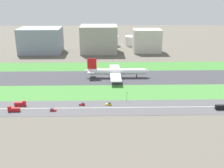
% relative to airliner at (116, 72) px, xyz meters
% --- Properties ---
extents(ground_plane, '(800.00, 800.00, 0.00)m').
position_rel_airliner_xyz_m(ground_plane, '(-8.39, -0.00, -6.23)').
color(ground_plane, '#5B564C').
extents(runway, '(280.00, 46.00, 0.10)m').
position_rel_airliner_xyz_m(runway, '(-8.39, -0.00, -6.18)').
color(runway, '#38383D').
rests_on(runway, ground_plane).
extents(grass_median_north, '(280.00, 36.00, 0.10)m').
position_rel_airliner_xyz_m(grass_median_north, '(-8.39, 41.00, -6.18)').
color(grass_median_north, '#3D7A33').
rests_on(grass_median_north, ground_plane).
extents(grass_median_south, '(280.00, 36.00, 0.10)m').
position_rel_airliner_xyz_m(grass_median_south, '(-8.39, -41.00, -6.18)').
color(grass_median_south, '#427F38').
rests_on(grass_median_south, ground_plane).
extents(highway, '(280.00, 28.00, 0.10)m').
position_rel_airliner_xyz_m(highway, '(-8.39, -73.00, -6.18)').
color(highway, '#4C4C4F').
rests_on(highway, ground_plane).
extents(highway_centerline, '(266.00, 0.50, 0.01)m').
position_rel_airliner_xyz_m(highway_centerline, '(-8.39, -73.00, -6.13)').
color(highway_centerline, silver).
rests_on(highway_centerline, highway).
extents(airliner, '(65.00, 56.00, 19.70)m').
position_rel_airliner_xyz_m(airliner, '(0.00, 0.00, 0.00)').
color(airliner, white).
rests_on(airliner, runway).
extents(bus_0, '(11.60, 2.50, 3.50)m').
position_rel_airliner_xyz_m(bus_0, '(76.80, -78.00, -4.41)').
color(bus_0, black).
rests_on(bus_0, highway).
extents(truck_0, '(8.40, 2.50, 4.00)m').
position_rel_airliner_xyz_m(truck_0, '(-74.81, -68.00, -4.56)').
color(truck_0, '#B2191E').
rests_on(truck_0, highway).
extents(truck_1, '(8.40, 2.50, 4.00)m').
position_rel_airliner_xyz_m(truck_1, '(-76.93, -78.00, -4.56)').
color(truck_1, '#B2191E').
rests_on(truck_1, highway).
extents(car_1, '(4.40, 1.80, 2.00)m').
position_rel_airliner_xyz_m(car_1, '(-48.52, -78.00, -5.31)').
color(car_1, '#B2191E').
rests_on(car_1, highway).
extents(car_2, '(4.40, 1.80, 2.00)m').
position_rel_airliner_xyz_m(car_2, '(-7.57, -68.00, -5.31)').
color(car_2, yellow).
rests_on(car_2, highway).
extents(car_0, '(4.40, 1.80, 2.00)m').
position_rel_airliner_xyz_m(car_0, '(-28.01, -68.00, -5.31)').
color(car_0, '#B2191E').
rests_on(car_0, highway).
extents(traffic_light, '(0.36, 0.50, 7.20)m').
position_rel_airliner_xyz_m(traffic_light, '(6.90, -60.01, -1.94)').
color(traffic_light, '#4C4C51').
rests_on(traffic_light, highway).
extents(terminal_building, '(56.65, 38.56, 33.75)m').
position_rel_airliner_xyz_m(terminal_building, '(-98.39, 114.00, 10.65)').
color(terminal_building, gray).
rests_on(terminal_building, ground_plane).
extents(hangar_building, '(49.65, 38.31, 36.72)m').
position_rel_airliner_xyz_m(hangar_building, '(-18.93, 114.00, 12.13)').
color(hangar_building, '#9E998E').
rests_on(hangar_building, ground_plane).
extents(office_tower, '(37.95, 24.58, 31.59)m').
position_rel_airliner_xyz_m(office_tower, '(47.47, 114.00, 9.56)').
color(office_tower, beige).
rests_on(office_tower, ground_plane).
extents(fuel_tank_west, '(20.12, 20.12, 14.46)m').
position_rel_airliner_xyz_m(fuel_tank_west, '(0.01, 159.00, 1.00)').
color(fuel_tank_west, silver).
rests_on(fuel_tank_west, ground_plane).
extents(fuel_tank_centre, '(21.71, 21.71, 14.80)m').
position_rel_airliner_xyz_m(fuel_tank_centre, '(31.00, 159.00, 1.17)').
color(fuel_tank_centre, silver).
rests_on(fuel_tank_centre, ground_plane).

